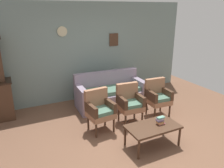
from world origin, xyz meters
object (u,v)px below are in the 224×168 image
object	(u,v)px
floral_couch	(110,94)
book_stack_on_table	(160,121)
coffee_table	(153,128)
armchair_row_middle	(100,109)
armchair_near_couch_end	(130,102)
armchair_near_cabinet	(158,96)

from	to	relation	value
floral_couch	book_stack_on_table	world-z (taller)	floral_couch
coffee_table	book_stack_on_table	bearing A→B (deg)	-0.51
armchair_row_middle	coffee_table	distance (m)	1.20
floral_couch	armchair_near_couch_end	distance (m)	1.03
floral_couch	armchair_near_couch_end	bearing A→B (deg)	-90.41
floral_couch	armchair_row_middle	distance (m)	1.32
armchair_row_middle	book_stack_on_table	distance (m)	1.29
armchair_near_couch_end	book_stack_on_table	bearing A→B (deg)	-86.30
armchair_row_middle	book_stack_on_table	xyz separation A→B (m)	(0.83, -0.99, -0.01)
coffee_table	book_stack_on_table	distance (m)	0.20
book_stack_on_table	coffee_table	bearing A→B (deg)	179.49
armchair_near_cabinet	book_stack_on_table	size ratio (longest dim) A/B	5.36
coffee_table	book_stack_on_table	xyz separation A→B (m)	(0.17, -0.00, 0.11)
floral_couch	coffee_table	bearing A→B (deg)	-92.99
armchair_near_couch_end	book_stack_on_table	size ratio (longest dim) A/B	5.36
armchair_row_middle	armchair_near_cabinet	size ratio (longest dim) A/B	1.00
armchair_near_cabinet	book_stack_on_table	xyz separation A→B (m)	(-0.73, -1.03, -0.01)
floral_couch	book_stack_on_table	xyz separation A→B (m)	(0.06, -2.05, 0.16)
floral_couch	armchair_near_cabinet	size ratio (longest dim) A/B	2.06
coffee_table	armchair_row_middle	bearing A→B (deg)	124.03
armchair_near_cabinet	armchair_near_couch_end	bearing A→B (deg)	-179.56
coffee_table	armchair_near_couch_end	bearing A→B (deg)	84.46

